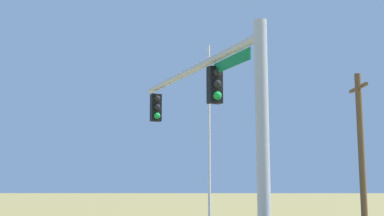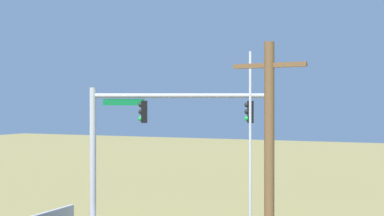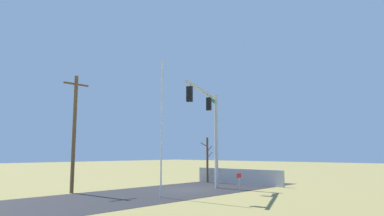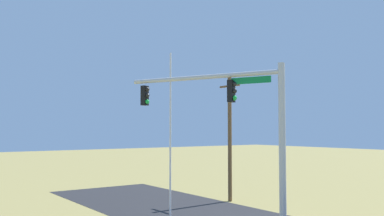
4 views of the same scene
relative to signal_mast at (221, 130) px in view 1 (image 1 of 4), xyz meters
The scene contains 3 objects.
signal_mast is the anchor object (origin of this frame).
flagpole 5.12m from the signal_mast, behind, with size 0.10×0.10×8.75m, color silver.
utility_pole 9.78m from the signal_mast, 140.64° to the left, with size 1.90×0.26×8.20m.
Camera 1 is at (11.91, -2.41, 4.12)m, focal length 43.05 mm.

